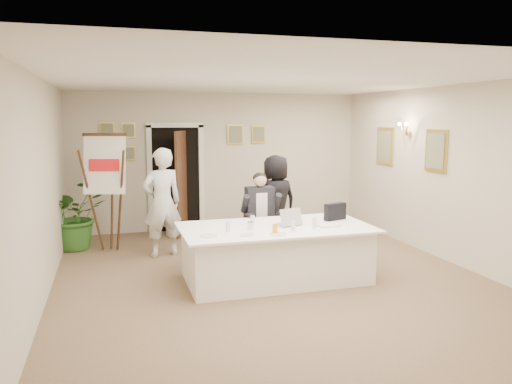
{
  "coord_description": "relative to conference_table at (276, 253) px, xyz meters",
  "views": [
    {
      "loc": [
        -2.15,
        -6.63,
        2.27
      ],
      "look_at": [
        -0.04,
        0.6,
        1.16
      ],
      "focal_mm": 35.0,
      "sensor_mm": 36.0,
      "label": 1
    }
  ],
  "objects": [
    {
      "name": "pictures_right_wall",
      "position": [
        2.93,
        1.32,
        1.36
      ],
      "size": [
        0.06,
        2.2,
        0.8
      ],
      "primitive_type": null,
      "color": "gold",
      "rests_on": "wall_right"
    },
    {
      "name": "plate_mid",
      "position": [
        -0.53,
        -0.42,
        0.39
      ],
      "size": [
        0.21,
        0.21,
        0.01
      ],
      "primitive_type": "cylinder",
      "rotation": [
        0.0,
        0.0,
        0.04
      ],
      "color": "white",
      "rests_on": "conference_table"
    },
    {
      "name": "laptop_bag",
      "position": [
        0.99,
        0.19,
        0.51
      ],
      "size": [
        0.37,
        0.2,
        0.25
      ],
      "primitive_type": "cube",
      "rotation": [
        0.0,
        0.0,
        0.3
      ],
      "color": "black",
      "rests_on": "conference_table"
    },
    {
      "name": "wall_sconce",
      "position": [
        2.86,
        1.32,
        1.71
      ],
      "size": [
        0.2,
        0.3,
        0.24
      ],
      "primitive_type": null,
      "color": "#CF8C42",
      "rests_on": "wall_right"
    },
    {
      "name": "wall_front",
      "position": [
        -0.04,
        -3.38,
        1.01
      ],
      "size": [
        6.0,
        0.1,
        2.8
      ],
      "primitive_type": "cube",
      "color": "beige",
      "rests_on": "floor"
    },
    {
      "name": "laptop",
      "position": [
        0.2,
        0.05,
        0.52
      ],
      "size": [
        0.42,
        0.44,
        0.28
      ],
      "primitive_type": null,
      "rotation": [
        0.0,
        0.0,
        0.27
      ],
      "color": "#B7BABC",
      "rests_on": "conference_table"
    },
    {
      "name": "standing_woman",
      "position": [
        0.58,
        1.75,
        0.43
      ],
      "size": [
        0.89,
        0.67,
        1.65
      ],
      "primitive_type": "imported",
      "rotation": [
        0.0,
        0.0,
        3.34
      ],
      "color": "black",
      "rests_on": "floor"
    },
    {
      "name": "conference_table",
      "position": [
        0.0,
        0.0,
        0.0
      ],
      "size": [
        2.67,
        1.43,
        0.78
      ],
      "color": "white",
      "rests_on": "floor"
    },
    {
      "name": "flip_chart",
      "position": [
        -2.27,
        2.28,
        0.53
      ],
      "size": [
        0.72,
        0.52,
        1.99
      ],
      "color": "#322210",
      "rests_on": "floor"
    },
    {
      "name": "plate_near",
      "position": [
        -0.13,
        -0.5,
        0.39
      ],
      "size": [
        0.24,
        0.24,
        0.01
      ],
      "primitive_type": "cylinder",
      "rotation": [
        0.0,
        0.0,
        -0.13
      ],
      "color": "white",
      "rests_on": "conference_table"
    },
    {
      "name": "wall_left",
      "position": [
        -3.04,
        0.12,
        1.01
      ],
      "size": [
        0.1,
        7.0,
        2.8
      ],
      "primitive_type": "cube",
      "color": "beige",
      "rests_on": "floor"
    },
    {
      "name": "glass_b",
      "position": [
        0.13,
        -0.35,
        0.45
      ],
      "size": [
        0.07,
        0.07,
        0.14
      ],
      "primitive_type": "cylinder",
      "rotation": [
        0.0,
        0.0,
        0.21
      ],
      "color": "silver",
      "rests_on": "conference_table"
    },
    {
      "name": "glass_c",
      "position": [
        0.48,
        -0.25,
        0.45
      ],
      "size": [
        0.07,
        0.07,
        0.14
      ],
      "primitive_type": "cylinder",
      "rotation": [
        0.0,
        0.0,
        0.04
      ],
      "color": "silver",
      "rests_on": "conference_table"
    },
    {
      "name": "wall_right",
      "position": [
        2.96,
        0.12,
        1.01
      ],
      "size": [
        0.1,
        7.0,
        2.8
      ],
      "primitive_type": "cube",
      "color": "beige",
      "rests_on": "floor"
    },
    {
      "name": "wall_back",
      "position": [
        -0.04,
        3.62,
        1.01
      ],
      "size": [
        6.0,
        0.1,
        2.8
      ],
      "primitive_type": "cube",
      "color": "beige",
      "rests_on": "floor"
    },
    {
      "name": "paper_stack",
      "position": [
        0.71,
        -0.2,
        0.4
      ],
      "size": [
        0.32,
        0.23,
        0.03
      ],
      "primitive_type": "cube",
      "rotation": [
        0.0,
        0.0,
        0.04
      ],
      "color": "white",
      "rests_on": "conference_table"
    },
    {
      "name": "doorway",
      "position": [
        -0.92,
        3.44,
        0.65
      ],
      "size": [
        1.14,
        0.86,
        2.2
      ],
      "color": "black",
      "rests_on": "floor"
    },
    {
      "name": "oj_glass",
      "position": [
        -0.16,
        -0.43,
        0.45
      ],
      "size": [
        0.08,
        0.08,
        0.13
      ],
      "primitive_type": "cylinder",
      "rotation": [
        0.0,
        0.0,
        0.23
      ],
      "color": "orange",
      "rests_on": "conference_table"
    },
    {
      "name": "glass_d",
      "position": [
        -0.29,
        0.17,
        0.45
      ],
      "size": [
        0.06,
        0.06,
        0.14
      ],
      "primitive_type": "cylinder",
      "rotation": [
        0.0,
        0.0,
        0.04
      ],
      "color": "silver",
      "rests_on": "conference_table"
    },
    {
      "name": "steel_jug",
      "position": [
        -0.4,
        -0.11,
        0.44
      ],
      "size": [
        0.09,
        0.09,
        0.11
      ],
      "primitive_type": "cylinder",
      "rotation": [
        0.0,
        0.0,
        -0.01
      ],
      "color": "silver",
      "rests_on": "conference_table"
    },
    {
      "name": "seated_man",
      "position": [
        0.11,
        1.1,
        0.33
      ],
      "size": [
        0.73,
        0.76,
        1.44
      ],
      "primitive_type": null,
      "rotation": [
        0.0,
        0.0,
        0.19
      ],
      "color": "black",
      "rests_on": "floor"
    },
    {
      "name": "plate_left",
      "position": [
        -1.02,
        -0.33,
        0.39
      ],
      "size": [
        0.25,
        0.25,
        0.01
      ],
      "primitive_type": "cylinder",
      "rotation": [
        0.0,
        0.0,
        -0.16
      ],
      "color": "white",
      "rests_on": "conference_table"
    },
    {
      "name": "ceiling",
      "position": [
        -0.04,
        0.12,
        2.41
      ],
      "size": [
        6.0,
        7.0,
        0.02
      ],
      "primitive_type": "cube",
      "color": "white",
      "rests_on": "wall_back"
    },
    {
      "name": "glass_a",
      "position": [
        -0.72,
        -0.14,
        0.45
      ],
      "size": [
        0.07,
        0.07,
        0.14
      ],
      "primitive_type": "cylinder",
      "rotation": [
        0.0,
        0.0,
        -0.12
      ],
      "color": "silver",
      "rests_on": "conference_table"
    },
    {
      "name": "floor",
      "position": [
        -0.04,
        0.12,
        -0.39
      ],
      "size": [
        7.0,
        7.0,
        0.0
      ],
      "primitive_type": "plane",
      "color": "brown",
      "rests_on": "ground"
    },
    {
      "name": "potted_palm",
      "position": [
        -2.84,
        2.62,
        0.22
      ],
      "size": [
        1.42,
        1.36,
        1.22
      ],
      "primitive_type": "imported",
      "rotation": [
        0.0,
        0.0,
        0.51
      ],
      "color": "#2C6220",
      "rests_on": "floor"
    },
    {
      "name": "pictures_back_wall",
      "position": [
        -0.84,
        3.59,
        1.46
      ],
      "size": [
        3.4,
        0.06,
        0.8
      ],
      "primitive_type": null,
      "color": "gold",
      "rests_on": "wall_back"
    },
    {
      "name": "standing_man",
      "position": [
        -1.4,
        1.72,
        0.51
      ],
      "size": [
        0.74,
        0.57,
        1.81
      ],
      "primitive_type": "imported",
      "rotation": [
        0.0,
        0.0,
        3.36
      ],
      "color": "silver",
      "rests_on": "floor"
    }
  ]
}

